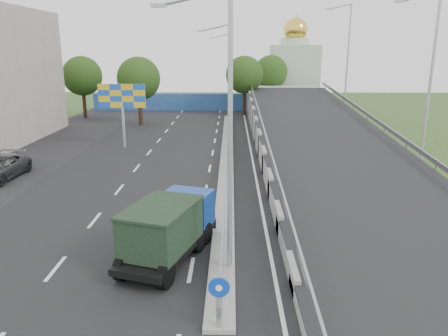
{
  "coord_description": "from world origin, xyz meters",
  "views": [
    {
      "loc": [
        0.34,
        -9.29,
        8.27
      ],
      "look_at": [
        -0.04,
        13.13,
        2.2
      ],
      "focal_mm": 35.0,
      "sensor_mm": 36.0,
      "label": 1
    }
  ],
  "objects_px": {
    "lamp_post_near": "(225,122)",
    "parked_car_d": "(0,167)",
    "dump_truck": "(169,226)",
    "lamp_post_far": "(230,71)",
    "lamp_post_mid": "(229,82)",
    "church": "(294,70)",
    "sign_bollard": "(219,302)",
    "billboard": "(122,100)"
  },
  "relations": [
    {
      "from": "lamp_post_near",
      "to": "parked_car_d",
      "type": "distance_m",
      "value": 20.31
    },
    {
      "from": "dump_truck",
      "to": "lamp_post_far",
      "type": "bearing_deg",
      "value": 104.37
    },
    {
      "from": "lamp_post_mid",
      "to": "church",
      "type": "bearing_deg",
      "value": 73.78
    },
    {
      "from": "lamp_post_mid",
      "to": "dump_truck",
      "type": "bearing_deg",
      "value": -96.81
    },
    {
      "from": "church",
      "to": "lamp_post_far",
      "type": "bearing_deg",
      "value": -125.24
    },
    {
      "from": "sign_bollard",
      "to": "dump_truck",
      "type": "height_order",
      "value": "dump_truck"
    },
    {
      "from": "lamp_post_far",
      "to": "church",
      "type": "relative_size",
      "value": 0.73
    },
    {
      "from": "lamp_post_far",
      "to": "sign_bollard",
      "type": "bearing_deg",
      "value": -90.14
    },
    {
      "from": "sign_bollard",
      "to": "lamp_post_far",
      "type": "distance_m",
      "value": 44.08
    },
    {
      "from": "lamp_post_near",
      "to": "lamp_post_far",
      "type": "height_order",
      "value": "same"
    },
    {
      "from": "lamp_post_mid",
      "to": "church",
      "type": "xyz_separation_m",
      "value": [
        9.89,
        34.0,
        -0.5
      ]
    },
    {
      "from": "lamp_post_near",
      "to": "church",
      "type": "relative_size",
      "value": 0.73
    },
    {
      "from": "church",
      "to": "sign_bollard",
      "type": "bearing_deg",
      "value": -99.81
    },
    {
      "from": "sign_bollard",
      "to": "church",
      "type": "xyz_separation_m",
      "value": [
        10.0,
        57.83,
        4.28
      ]
    },
    {
      "from": "billboard",
      "to": "dump_truck",
      "type": "xyz_separation_m",
      "value": [
        6.85,
        -20.92,
        -2.8
      ]
    },
    {
      "from": "lamp_post_far",
      "to": "dump_truck",
      "type": "bearing_deg",
      "value": -93.32
    },
    {
      "from": "lamp_post_far",
      "to": "church",
      "type": "xyz_separation_m",
      "value": [
        9.89,
        14.0,
        -0.5
      ]
    },
    {
      "from": "dump_truck",
      "to": "lamp_post_mid",
      "type": "bearing_deg",
      "value": 100.89
    },
    {
      "from": "lamp_post_near",
      "to": "parked_car_d",
      "type": "height_order",
      "value": "lamp_post_near"
    },
    {
      "from": "dump_truck",
      "to": "billboard",
      "type": "bearing_deg",
      "value": 125.83
    },
    {
      "from": "church",
      "to": "dump_truck",
      "type": "xyz_separation_m",
      "value": [
        -12.15,
        -52.92,
        -3.93
      ]
    },
    {
      "from": "lamp_post_far",
      "to": "parked_car_d",
      "type": "height_order",
      "value": "lamp_post_far"
    },
    {
      "from": "lamp_post_near",
      "to": "church",
      "type": "xyz_separation_m",
      "value": [
        9.89,
        54.0,
        -0.5
      ]
    },
    {
      "from": "sign_bollard",
      "to": "billboard",
      "type": "relative_size",
      "value": 0.3
    },
    {
      "from": "lamp_post_far",
      "to": "billboard",
      "type": "relative_size",
      "value": 1.83
    },
    {
      "from": "dump_truck",
      "to": "parked_car_d",
      "type": "xyz_separation_m",
      "value": [
        -12.93,
        11.4,
        -0.65
      ]
    },
    {
      "from": "lamp_post_mid",
      "to": "lamp_post_far",
      "type": "distance_m",
      "value": 20.0
    },
    {
      "from": "church",
      "to": "dump_truck",
      "type": "bearing_deg",
      "value": -102.93
    },
    {
      "from": "church",
      "to": "billboard",
      "type": "xyz_separation_m",
      "value": [
        -19.0,
        -32.0,
        -1.12
      ]
    },
    {
      "from": "lamp_post_far",
      "to": "billboard",
      "type": "xyz_separation_m",
      "value": [
        -9.11,
        -18.0,
        -1.62
      ]
    },
    {
      "from": "lamp_post_near",
      "to": "parked_car_d",
      "type": "relative_size",
      "value": 2.0
    },
    {
      "from": "billboard",
      "to": "lamp_post_far",
      "type": "bearing_deg",
      "value": 63.16
    },
    {
      "from": "lamp_post_near",
      "to": "lamp_post_far",
      "type": "bearing_deg",
      "value": 90.0
    },
    {
      "from": "billboard",
      "to": "parked_car_d",
      "type": "distance_m",
      "value": 11.81
    },
    {
      "from": "parked_car_d",
      "to": "lamp_post_mid",
      "type": "bearing_deg",
      "value": 21.96
    },
    {
      "from": "lamp_post_mid",
      "to": "billboard",
      "type": "relative_size",
      "value": 1.83
    },
    {
      "from": "parked_car_d",
      "to": "church",
      "type": "bearing_deg",
      "value": 54.5
    },
    {
      "from": "billboard",
      "to": "parked_car_d",
      "type": "bearing_deg",
      "value": -122.57
    },
    {
      "from": "sign_bollard",
      "to": "lamp_post_near",
      "type": "height_order",
      "value": "lamp_post_near"
    },
    {
      "from": "lamp_post_far",
      "to": "parked_car_d",
      "type": "xyz_separation_m",
      "value": [
        -15.19,
        -27.52,
        -5.08
      ]
    },
    {
      "from": "sign_bollard",
      "to": "dump_truck",
      "type": "relative_size",
      "value": 0.28
    },
    {
      "from": "dump_truck",
      "to": "parked_car_d",
      "type": "relative_size",
      "value": 1.19
    }
  ]
}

